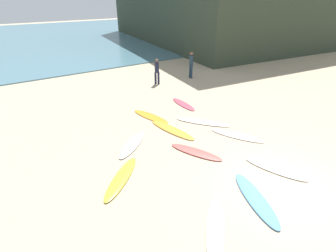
% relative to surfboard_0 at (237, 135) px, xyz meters
% --- Properties ---
extents(ground_plane, '(120.00, 120.00, 0.00)m').
position_rel_surfboard_0_xyz_m(ground_plane, '(-1.20, -3.13, -0.03)').
color(ground_plane, tan).
extents(ocean_water, '(120.00, 40.00, 0.08)m').
position_rel_surfboard_0_xyz_m(ocean_water, '(-1.20, 33.29, 0.01)').
color(ocean_water, slate).
rests_on(ocean_water, ground_plane).
extents(surfboard_0, '(1.54, 2.30, 0.06)m').
position_rel_surfboard_0_xyz_m(surfboard_0, '(0.00, 0.00, 0.00)').
color(surfboard_0, silver).
rests_on(surfboard_0, ground_plane).
extents(surfboard_1, '(1.02, 2.57, 0.07)m').
position_rel_surfboard_0_xyz_m(surfboard_1, '(-2.05, 1.95, 0.01)').
color(surfboard_1, gold).
rests_on(surfboard_1, ground_plane).
extents(surfboard_2, '(1.34, 2.14, 0.07)m').
position_rel_surfboard_0_xyz_m(surfboard_2, '(-2.30, -0.03, 0.01)').
color(surfboard_2, '#DD534C').
rests_on(surfboard_2, ground_plane).
extents(surfboard_3, '(2.02, 1.78, 0.09)m').
position_rel_surfboard_0_xyz_m(surfboard_3, '(-4.07, 1.83, 0.01)').
color(surfboard_3, white).
rests_on(surfboard_3, ground_plane).
extents(surfboard_4, '(1.91, 1.94, 0.07)m').
position_rel_surfboard_0_xyz_m(surfboard_4, '(-4.15, -3.08, 0.00)').
color(surfboard_4, '#F2E9C5').
rests_on(surfboard_4, ground_plane).
extents(surfboard_5, '(2.06, 1.93, 0.09)m').
position_rel_surfboard_0_xyz_m(surfboard_5, '(-5.33, 0.14, 0.01)').
color(surfboard_5, yellow).
rests_on(surfboard_5, ground_plane).
extents(surfboard_6, '(1.40, 2.42, 0.08)m').
position_rel_surfboard_0_xyz_m(surfboard_6, '(-2.41, -2.96, 0.01)').
color(surfboard_6, '#538FE0').
rests_on(surfboard_6, ground_plane).
extents(surfboard_7, '(1.17, 2.18, 0.07)m').
position_rel_surfboard_0_xyz_m(surfboard_7, '(-0.67, -2.38, 0.00)').
color(surfboard_7, white).
rests_on(surfboard_7, ground_plane).
extents(surfboard_8, '(1.95, 2.33, 0.07)m').
position_rel_surfboard_0_xyz_m(surfboard_8, '(-0.40, 1.79, 0.00)').
color(surfboard_8, silver).
rests_on(surfboard_8, ground_plane).
extents(surfboard_9, '(1.10, 2.35, 0.06)m').
position_rel_surfboard_0_xyz_m(surfboard_9, '(-2.13, 3.69, 0.00)').
color(surfboard_9, orange).
rests_on(surfboard_9, ground_plane).
extents(surfboard_10, '(0.60, 2.05, 0.07)m').
position_rel_surfboard_0_xyz_m(surfboard_10, '(0.16, 4.05, 0.00)').
color(surfboard_10, '#D94A5D').
rests_on(surfboard_10, ground_plane).
extents(beachgoer_near, '(0.31, 0.34, 1.85)m').
position_rel_surfboard_0_xyz_m(beachgoer_near, '(3.60, 7.77, 1.02)').
color(beachgoer_near, '#1E3342').
rests_on(beachgoer_near, ground_plane).
extents(beachgoer_mid, '(0.38, 0.38, 1.69)m').
position_rel_surfboard_0_xyz_m(beachgoer_mid, '(0.83, 7.90, 0.91)').
color(beachgoer_mid, '#191E33').
rests_on(beachgoer_mid, ground_plane).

